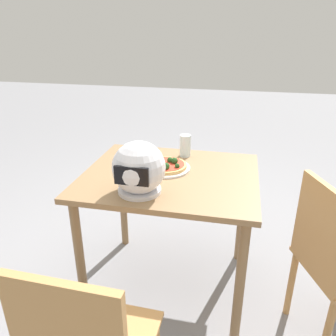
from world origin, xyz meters
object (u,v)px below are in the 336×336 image
Objects in this scene: dining_table at (170,191)px; pizza at (166,165)px; drinking_glass at (185,146)px; motorcycle_helmet at (139,169)px; chair_side at (333,259)px.

pizza is (0.04, -0.06, 0.13)m from dining_table.
motorcycle_helmet is at bearing 75.53° from drinking_glass.
motorcycle_helmet reaches higher than pizza.
motorcycle_helmet is 0.29× the size of chair_side.
motorcycle_helmet is 0.56m from drinking_glass.
dining_table is 0.89m from chair_side.
pizza reaches higher than dining_table.
pizza is 0.98m from chair_side.
dining_table is at bearing 83.14° from drinking_glass.
pizza is 0.33m from motorcycle_helmet.
drinking_glass is at bearing -104.47° from motorcycle_helmet.
motorcycle_helmet is (0.07, 0.31, 0.10)m from pizza.
drinking_glass is (-0.07, -0.23, 0.04)m from pizza.
pizza is 0.25m from drinking_glass.
pizza is 1.76× the size of drinking_glass.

